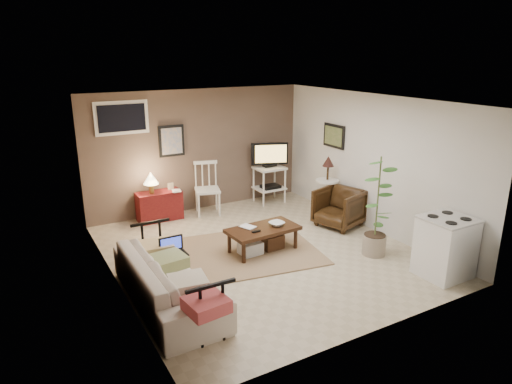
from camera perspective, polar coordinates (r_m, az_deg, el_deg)
floor at (r=7.38m, az=0.71°, el=-7.54°), size 5.00×5.00×0.00m
art_back at (r=8.88m, az=-10.51°, el=6.30°), size 0.50×0.03×0.60m
art_right at (r=8.98m, az=9.73°, el=6.92°), size 0.03×0.60×0.45m
window at (r=8.55m, az=-16.45°, el=8.88°), size 0.96×0.03×0.60m
rug at (r=7.38m, az=-1.42°, el=-7.46°), size 2.51×2.14×0.02m
coffee_table at (r=7.31m, az=0.81°, el=-5.73°), size 1.17×0.65×0.43m
sofa at (r=5.93m, az=-11.01°, el=-9.81°), size 0.64×2.18×0.85m
sofa_pillows at (r=5.69m, az=-9.72°, el=-9.87°), size 0.42×2.07×0.15m
sofa_end_rails at (r=5.99m, az=-9.82°, el=-10.08°), size 0.59×2.18×0.73m
laptop at (r=6.26m, az=-10.38°, el=-7.01°), size 0.34×0.24×0.23m
red_console at (r=8.82m, az=-12.08°, el=-1.38°), size 0.83×0.37×0.96m
spindle_chair at (r=8.97m, az=-6.11°, el=0.24°), size 0.58×0.58×1.03m
tv_stand at (r=9.56m, az=1.71°, el=2.62°), size 0.73×0.49×1.28m
side_table at (r=8.88m, az=8.92°, el=1.63°), size 0.44×0.44×1.18m
armchair at (r=8.45m, az=10.35°, el=-1.73°), size 0.88×0.91×0.77m
potted_plant at (r=7.24m, az=14.95°, el=-1.33°), size 0.40×0.40×1.61m
stove at (r=7.03m, az=22.60°, el=-6.34°), size 0.68×0.63×0.89m
bowl at (r=7.31m, az=2.61°, el=-3.33°), size 0.24×0.10×0.24m
book_table at (r=7.16m, az=-1.49°, el=-3.75°), size 0.17×0.08×0.24m
book_console at (r=8.69m, az=-10.47°, el=0.72°), size 0.16×0.06×0.22m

